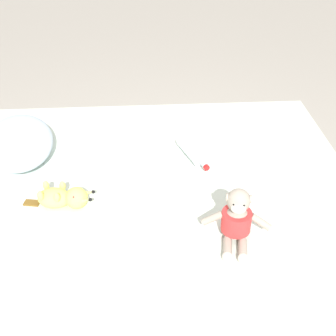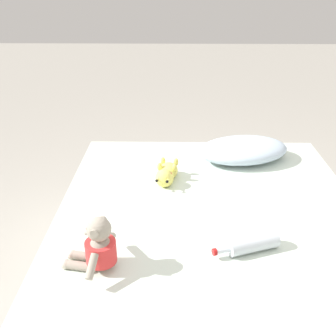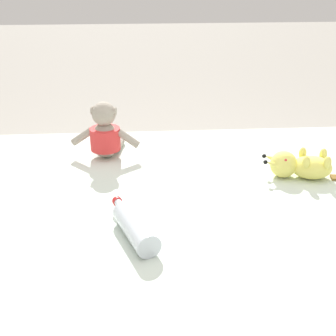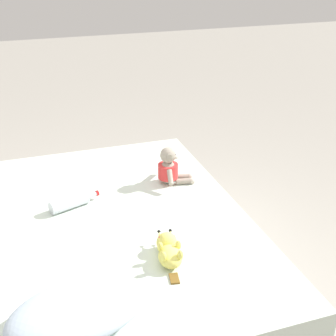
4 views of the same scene
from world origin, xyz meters
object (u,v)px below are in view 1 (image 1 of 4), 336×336
Objects in this scene: pillow at (19,142)px; plush_monkey at (237,220)px; plush_yellow_creature at (64,197)px; bed at (155,212)px; glass_bottle at (191,150)px.

plush_monkey is (-0.72, -1.01, 0.03)m from pillow.
bed is at bearing -61.69° from plush_yellow_creature.
bed is at bearing 126.45° from glass_bottle.
plush_yellow_creature is at bearing -148.51° from pillow.
plush_yellow_creature is (0.25, 0.73, -0.05)m from plush_monkey.
bed is at bearing 33.55° from plush_monkey.
plush_yellow_creature is (-0.47, -0.29, -0.02)m from pillow.
plush_yellow_creature reaches higher than bed.
plush_yellow_creature is (-0.22, 0.41, 0.30)m from bed.
pillow reaches higher than plush_yellow_creature.
bed is 3.21× the size of pillow.
plush_monkey reaches higher than plush_yellow_creature.
plush_yellow_creature is at bearing 70.82° from plush_monkey.
bed is 0.80m from pillow.
plush_yellow_creature is 0.72m from glass_bottle.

